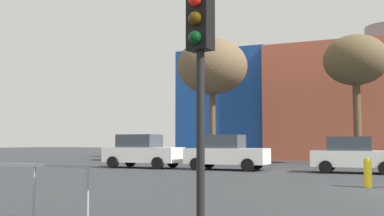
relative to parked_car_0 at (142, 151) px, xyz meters
The scene contains 7 objects.
parked_car_0 is the anchor object (origin of this frame).
parked_car_1 4.92m from the parked_car_0, ahead, with size 4.20×2.06×1.82m.
parked_car_2 11.18m from the parked_car_0, ahead, with size 3.89×1.91×1.69m.
traffic_light_near_left 19.09m from the parked_car_0, 58.58° to the right, with size 0.40×0.39×3.65m.
bare_tree_0 15.17m from the parked_car_0, 38.29° to the left, with size 4.14×4.14×8.46m.
bare_tree_1 10.32m from the parked_car_0, 82.08° to the left, with size 5.13×5.13×9.02m.
bollard_yellow_0 13.79m from the parked_car_0, 30.05° to the right, with size 0.24×0.24×0.91m, color yellow.
Camera 1 is at (-1.30, -13.86, 1.41)m, focal length 42.02 mm.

